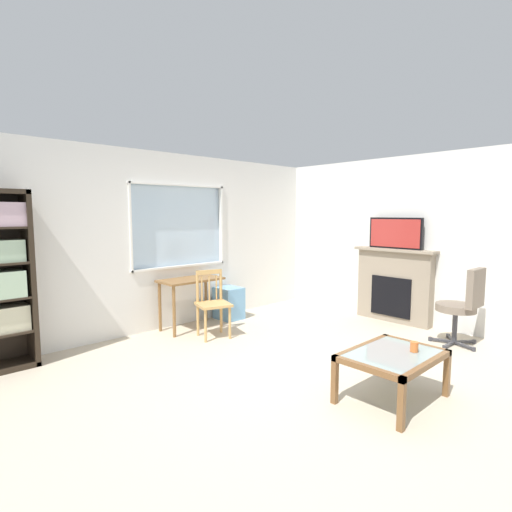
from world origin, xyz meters
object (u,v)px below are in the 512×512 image
Objects in this scene: sippy_cup at (414,347)px; desk_under_window at (191,287)px; wooden_chair at (212,303)px; office_chair at (463,303)px; tv at (395,233)px; fireplace at (394,285)px; coffee_table at (393,360)px; plastic_drawer_unit at (229,303)px.

desk_under_window is at bearing 94.07° from sippy_cup.
office_chair is at bearing -50.14° from wooden_chair.
tv reaches higher than sippy_cup.
wooden_chair is 2.95m from tv.
fireplace is 1.38× the size of coffee_table.
fireplace is (2.51, -1.29, 0.11)m from wooden_chair.
fireplace reaches higher than office_chair.
plastic_drawer_unit is at bearing 37.28° from wooden_chair.
wooden_chair is 0.96m from plastic_drawer_unit.
fireplace is 1.26× the size of office_chair.
office_chair reaches higher than desk_under_window.
tv is 0.92× the size of coffee_table.
desk_under_window reaches higher than plastic_drawer_unit.
coffee_table is at bearing -88.58° from wooden_chair.
desk_under_window reaches higher than coffee_table.
fireplace reaches higher than sippy_cup.
fireplace is 2.68m from sippy_cup.
tv reaches higher than fireplace.
sippy_cup is (-2.26, -1.40, -0.89)m from tv.
sippy_cup reaches higher than plastic_drawer_unit.
tv is (2.49, -1.81, 0.76)m from desk_under_window.
fireplace is at bearing -35.78° from desk_under_window.
wooden_chair is 0.90× the size of office_chair.
office_chair is (2.05, -2.46, 0.09)m from wooden_chair.
plastic_drawer_unit is 0.55× the size of coffee_table.
coffee_table is (0.06, -2.58, -0.09)m from wooden_chair.
desk_under_window is 0.99× the size of coffee_table.
plastic_drawer_unit is 2.59m from fireplace.
wooden_chair is 0.71× the size of fireplace.
plastic_drawer_unit is 5.58× the size of sippy_cup.
fireplace is at bearing 31.55° from sippy_cup.
office_chair is at bearing -110.59° from tv.
office_chair is at bearing -55.38° from desk_under_window.
wooden_chair is 3.21m from office_chair.
office_chair is 1.84m from sippy_cup.
office_chair is 2.00m from coffee_table.
plastic_drawer_unit is 3.22m from coffee_table.
fireplace is 1.50× the size of tv.
wooden_chair is 2.58m from coffee_table.
tv is 9.33× the size of sippy_cup.
plastic_drawer_unit is 3.31m from office_chair.
tv is at bearing 31.76° from sippy_cup.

